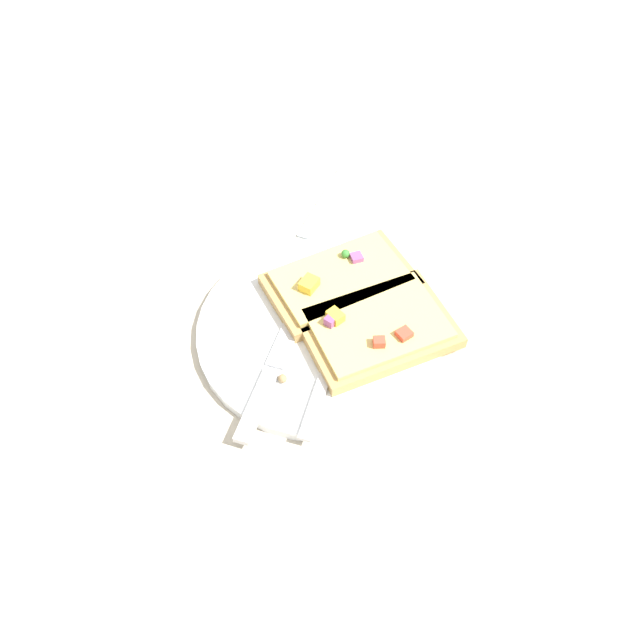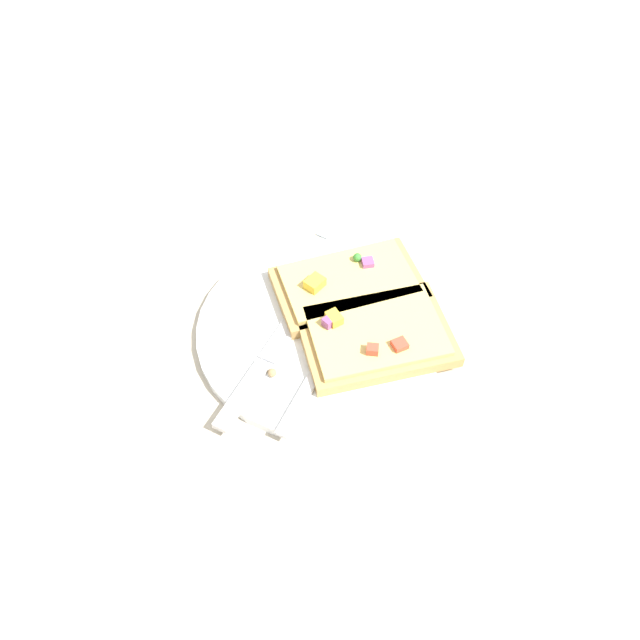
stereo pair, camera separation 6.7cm
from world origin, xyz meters
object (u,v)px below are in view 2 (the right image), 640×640
object	(u,v)px
fork	(331,347)
napkin	(378,212)
pizza_slice_main	(345,283)
pizza_slice_corner	(376,335)
knife	(268,357)
plate	(320,329)

from	to	relation	value
fork	napkin	size ratio (longest dim) A/B	1.37
fork	pizza_slice_main	bearing A→B (deg)	14.66
pizza_slice_corner	napkin	distance (m)	0.21
knife	pizza_slice_main	xyz separation A→B (m)	(-0.13, 0.02, 0.01)
napkin	fork	bearing A→B (deg)	16.37
knife	napkin	bearing A→B (deg)	-1.66
pizza_slice_main	pizza_slice_corner	distance (m)	0.08
plate	pizza_slice_corner	distance (m)	0.06
knife	napkin	xyz separation A→B (m)	(-0.27, -0.02, -0.01)
fork	knife	world-z (taller)	knife
pizza_slice_main	napkin	world-z (taller)	pizza_slice_main
pizza_slice_main	pizza_slice_corner	size ratio (longest dim) A/B	1.00
fork	pizza_slice_main	xyz separation A→B (m)	(-0.08, -0.03, 0.01)
plate	pizza_slice_corner	world-z (taller)	pizza_slice_corner
napkin	pizza_slice_corner	bearing A→B (deg)	27.84
fork	napkin	bearing A→B (deg)	9.71
knife	napkin	size ratio (longest dim) A/B	1.48
napkin	plate	bearing A→B (deg)	10.89
pizza_slice_corner	napkin	size ratio (longest dim) A/B	1.23
plate	napkin	size ratio (longest dim) A/B	1.76
fork	knife	size ratio (longest dim) A/B	0.92
fork	knife	xyz separation A→B (m)	(0.05, -0.05, 0.00)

